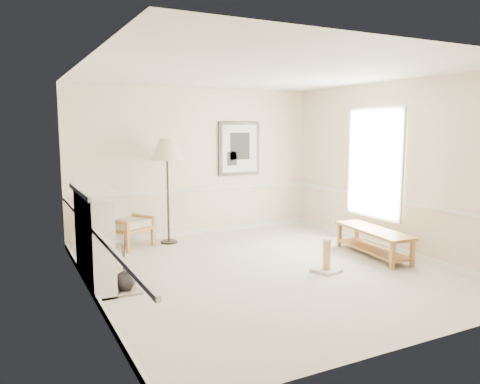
% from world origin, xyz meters
% --- Properties ---
extents(ground, '(5.50, 5.50, 0.00)m').
position_xyz_m(ground, '(0.00, 0.00, 0.00)').
color(ground, silver).
rests_on(ground, ground).
extents(room, '(5.04, 5.54, 2.92)m').
position_xyz_m(room, '(0.14, 0.08, 1.87)').
color(room, beige).
rests_on(room, ground).
extents(fireplace, '(0.64, 1.64, 1.31)m').
position_xyz_m(fireplace, '(-2.34, 0.60, 0.64)').
color(fireplace, white).
rests_on(fireplace, ground).
extents(floor_vase, '(0.26, 0.26, 0.77)m').
position_xyz_m(floor_vase, '(-2.08, 0.05, 0.14)').
color(floor_vase, black).
rests_on(floor_vase, ground).
extents(armchair, '(0.98, 1.00, 0.93)m').
position_xyz_m(armchair, '(-1.53, 2.44, 0.50)').
color(armchair, olive).
rests_on(armchair, ground).
extents(floor_lamp, '(0.70, 0.70, 1.93)m').
position_xyz_m(floor_lamp, '(-0.73, 2.31, 1.68)').
color(floor_lamp, black).
rests_on(floor_lamp, ground).
extents(bench, '(0.67, 1.65, 0.46)m').
position_xyz_m(bench, '(2.01, -0.10, 0.31)').
color(bench, olive).
rests_on(bench, ground).
extents(scratching_post, '(0.43, 0.43, 0.51)m').
position_xyz_m(scratching_post, '(0.78, -0.46, 0.16)').
color(scratching_post, silver).
rests_on(scratching_post, ground).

